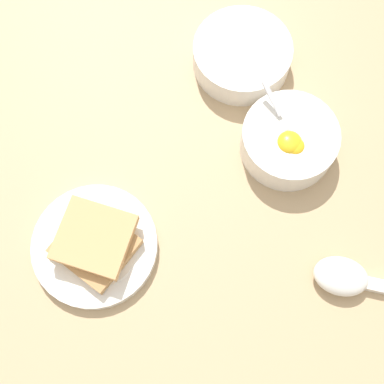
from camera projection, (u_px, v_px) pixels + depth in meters
The scene contains 6 objects.
ground_plane at pixel (144, 210), 0.78m from camera, with size 3.00×3.00×0.00m, color tan.
egg_bowl at pixel (287, 141), 0.78m from camera, with size 0.14×0.15×0.08m.
toast_plate at pixel (93, 246), 0.75m from camera, with size 0.18×0.18×0.02m.
toast_sandwich at pixel (93, 243), 0.73m from camera, with size 0.13×0.14×0.03m.
soup_spoon at pixel (347, 279), 0.73m from camera, with size 0.16×0.11×0.03m.
congee_bowl at pixel (240, 55), 0.83m from camera, with size 0.15×0.15×0.05m.
Camera 1 is at (0.00, -0.23, 0.75)m, focal length 50.00 mm.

